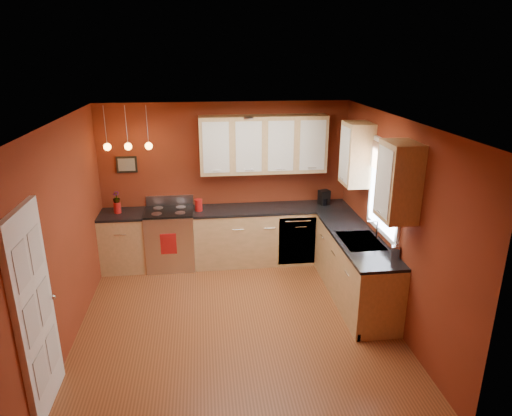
{
  "coord_description": "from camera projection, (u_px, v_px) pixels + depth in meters",
  "views": [
    {
      "loc": [
        -0.36,
        -5.12,
        3.34
      ],
      "look_at": [
        0.37,
        1.0,
        1.22
      ],
      "focal_mm": 32.0,
      "sensor_mm": 36.0,
      "label": 1
    }
  ],
  "objects": [
    {
      "name": "ceiling",
      "position": [
        233.0,
        121.0,
        5.09
      ],
      "size": [
        4.0,
        4.2,
        0.02
      ],
      "primitive_type": "cube",
      "color": "white",
      "rests_on": "wall_back"
    },
    {
      "name": "red_canister",
      "position": [
        199.0,
        205.0,
        7.2
      ],
      "size": [
        0.13,
        0.13,
        0.19
      ],
      "color": "#AC1412",
      "rests_on": "counter_back_right"
    },
    {
      "name": "upper_cabinets_right",
      "position": [
        375.0,
        166.0,
        5.81
      ],
      "size": [
        0.35,
        1.95,
        0.9
      ],
      "primitive_type": "cube",
      "color": "tan",
      "rests_on": "wall_right"
    },
    {
      "name": "red_vase",
      "position": [
        117.0,
        208.0,
        7.11
      ],
      "size": [
        0.11,
        0.11,
        0.18
      ],
      "primitive_type": "cylinder",
      "color": "#AC1412",
      "rests_on": "counter_back_left"
    },
    {
      "name": "soap_pump",
      "position": [
        396.0,
        249.0,
        5.58
      ],
      "size": [
        0.13,
        0.13,
        0.22
      ],
      "primitive_type": "imported",
      "rotation": [
        0.0,
        0.0,
        -0.37
      ],
      "color": "white",
      "rests_on": "counter_right"
    },
    {
      "name": "counter_right",
      "position": [
        357.0,
        238.0,
        6.25
      ],
      "size": [
        0.62,
        2.1,
        0.04
      ],
      "primitive_type": "cube",
      "color": "black",
      "rests_on": "base_cabinets_right"
    },
    {
      "name": "flowers",
      "position": [
        116.0,
        198.0,
        7.06
      ],
      "size": [
        0.14,
        0.14,
        0.19
      ],
      "primitive_type": "imported",
      "rotation": [
        0.0,
        0.0,
        -0.41
      ],
      "color": "#AC1412",
      "rests_on": "red_vase"
    },
    {
      "name": "coffee_maker",
      "position": [
        324.0,
        198.0,
        7.5
      ],
      "size": [
        0.2,
        0.2,
        0.24
      ],
      "rotation": [
        0.0,
        0.0,
        0.32
      ],
      "color": "black",
      "rests_on": "counter_back_right"
    },
    {
      "name": "floor",
      "position": [
        237.0,
        322.0,
        5.93
      ],
      "size": [
        4.2,
        4.2,
        0.0
      ],
      "primitive_type": "plane",
      "color": "brown",
      "rests_on": "ground"
    },
    {
      "name": "window",
      "position": [
        385.0,
        186.0,
        5.89
      ],
      "size": [
        0.06,
        1.02,
        1.22
      ],
      "color": "white",
      "rests_on": "wall_right"
    },
    {
      "name": "base_cabinets_back_right",
      "position": [
        272.0,
        235.0,
        7.56
      ],
      "size": [
        2.54,
        0.6,
        0.9
      ],
      "primitive_type": "cube",
      "color": "tan",
      "rests_on": "floor"
    },
    {
      "name": "counter_back_right",
      "position": [
        272.0,
        208.0,
        7.41
      ],
      "size": [
        2.54,
        0.62,
        0.04
      ],
      "primitive_type": "cube",
      "color": "black",
      "rests_on": "base_cabinets_back_right"
    },
    {
      "name": "wall_front",
      "position": [
        256.0,
        329.0,
        3.54
      ],
      "size": [
        4.0,
        0.02,
        2.6
      ],
      "primitive_type": "cube",
      "color": "maroon",
      "rests_on": "floor"
    },
    {
      "name": "gas_range",
      "position": [
        171.0,
        238.0,
        7.36
      ],
      "size": [
        0.76,
        0.64,
        1.11
      ],
      "color": "silver",
      "rests_on": "floor"
    },
    {
      "name": "base_cabinets_back_left",
      "position": [
        125.0,
        242.0,
        7.29
      ],
      "size": [
        0.7,
        0.6,
        0.9
      ],
      "primitive_type": "cube",
      "color": "tan",
      "rests_on": "floor"
    },
    {
      "name": "door_left_wall",
      "position": [
        35.0,
        313.0,
        4.25
      ],
      "size": [
        0.12,
        0.82,
        2.05
      ],
      "color": "white",
      "rests_on": "floor"
    },
    {
      "name": "wall_right",
      "position": [
        394.0,
        222.0,
        5.73
      ],
      "size": [
        0.02,
        4.2,
        2.6
      ],
      "primitive_type": "cube",
      "color": "maroon",
      "rests_on": "floor"
    },
    {
      "name": "base_cabinets_right",
      "position": [
        354.0,
        268.0,
        6.4
      ],
      "size": [
        0.6,
        2.1,
        0.9
      ],
      "primitive_type": "cube",
      "color": "tan",
      "rests_on": "floor"
    },
    {
      "name": "dish_towel",
      "position": [
        168.0,
        244.0,
        7.04
      ],
      "size": [
        0.24,
        0.02,
        0.33
      ],
      "primitive_type": "cube",
      "color": "#AC1412",
      "rests_on": "gas_range"
    },
    {
      "name": "sink",
      "position": [
        360.0,
        242.0,
        6.11
      ],
      "size": [
        0.5,
        0.7,
        0.33
      ],
      "color": "#99999F",
      "rests_on": "counter_right"
    },
    {
      "name": "wall_back",
      "position": [
        225.0,
        182.0,
        7.48
      ],
      "size": [
        4.0,
        0.02,
        2.6
      ],
      "primitive_type": "cube",
      "color": "maroon",
      "rests_on": "floor"
    },
    {
      "name": "wall_picture",
      "position": [
        127.0,
        164.0,
        7.17
      ],
      "size": [
        0.32,
        0.03,
        0.26
      ],
      "primitive_type": "cube",
      "color": "black",
      "rests_on": "wall_back"
    },
    {
      "name": "upper_cabinets_back",
      "position": [
        263.0,
        144.0,
        7.17
      ],
      "size": [
        2.0,
        0.35,
        0.9
      ],
      "primitive_type": "cube",
      "color": "tan",
      "rests_on": "wall_back"
    },
    {
      "name": "dishwasher_front",
      "position": [
        297.0,
        241.0,
        7.33
      ],
      "size": [
        0.6,
        0.02,
        0.8
      ],
      "primitive_type": "cube",
      "color": "silver",
      "rests_on": "base_cabinets_back_right"
    },
    {
      "name": "pendant_lights",
      "position": [
        128.0,
        146.0,
        6.76
      ],
      "size": [
        0.71,
        0.11,
        0.66
      ],
      "color": "#99999F",
      "rests_on": "ceiling"
    },
    {
      "name": "wall_left",
      "position": [
        63.0,
        237.0,
        5.29
      ],
      "size": [
        0.02,
        4.2,
        2.6
      ],
      "primitive_type": "cube",
      "color": "maroon",
      "rests_on": "floor"
    },
    {
      "name": "counter_back_left",
      "position": [
        122.0,
        214.0,
        7.14
      ],
      "size": [
        0.7,
        0.62,
        0.04
      ],
      "primitive_type": "cube",
      "color": "black",
      "rests_on": "base_cabinets_back_left"
    }
  ]
}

